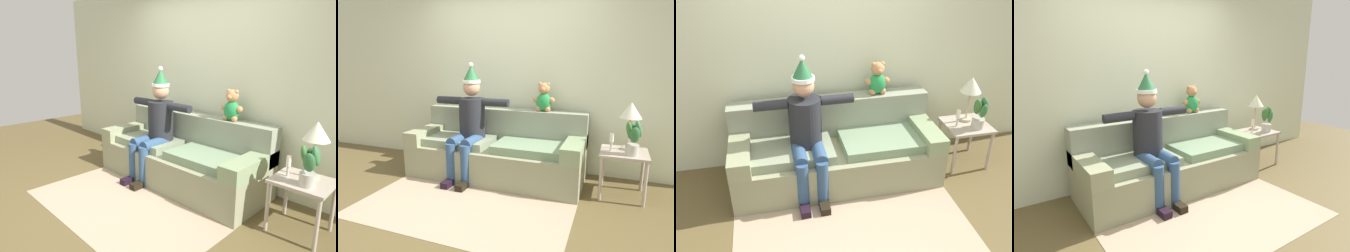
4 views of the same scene
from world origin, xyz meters
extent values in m
plane|color=brown|center=(0.00, 0.00, 0.00)|extent=(10.00, 10.00, 0.00)
cube|color=beige|center=(0.00, 1.55, 1.35)|extent=(7.00, 0.10, 2.70)
cube|color=gray|center=(0.00, 0.98, 0.21)|extent=(2.27, 0.89, 0.42)
cube|color=gray|center=(0.00, 1.30, 0.65)|extent=(2.27, 0.24, 0.45)
cube|color=gray|center=(-1.02, 0.98, 0.51)|extent=(0.22, 0.89, 0.18)
cube|color=gray|center=(1.02, 0.98, 0.51)|extent=(0.22, 0.89, 0.18)
cube|color=gray|center=(-0.51, 0.93, 0.47)|extent=(0.91, 0.62, 0.10)
cube|color=gray|center=(0.51, 0.93, 0.47)|extent=(0.91, 0.62, 0.10)
cylinder|color=#23252A|center=(-0.33, 0.96, 0.78)|extent=(0.34, 0.34, 0.52)
sphere|color=tan|center=(-0.33, 0.96, 1.18)|extent=(0.22, 0.22, 0.22)
cylinder|color=white|center=(-0.33, 0.96, 1.26)|extent=(0.23, 0.23, 0.04)
cone|color=#29683C|center=(-0.33, 0.96, 1.37)|extent=(0.21, 0.21, 0.20)
sphere|color=white|center=(-0.33, 0.96, 1.47)|extent=(0.06, 0.06, 0.06)
cylinder|color=#2F4C70|center=(-0.43, 0.76, 0.52)|extent=(0.14, 0.40, 0.14)
cylinder|color=#2F4C70|center=(-0.43, 0.56, 0.26)|extent=(0.13, 0.13, 0.52)
cube|color=black|center=(-0.43, 0.48, 0.04)|extent=(0.10, 0.24, 0.08)
cylinder|color=#2F4C70|center=(-0.23, 0.76, 0.52)|extent=(0.14, 0.40, 0.14)
cylinder|color=#2F4C70|center=(-0.23, 0.56, 0.26)|extent=(0.13, 0.13, 0.52)
cube|color=black|center=(-0.23, 0.48, 0.04)|extent=(0.10, 0.24, 0.08)
cylinder|color=#23252A|center=(-0.67, 0.96, 1.00)|extent=(0.34, 0.10, 0.10)
cylinder|color=#23252A|center=(0.01, 0.96, 1.00)|extent=(0.34, 0.10, 0.10)
ellipsoid|color=#248843|center=(0.55, 1.30, 0.99)|extent=(0.20, 0.16, 0.24)
sphere|color=#B58051|center=(0.55, 1.30, 1.17)|extent=(0.15, 0.15, 0.15)
sphere|color=#B58051|center=(0.55, 1.24, 1.16)|extent=(0.07, 0.07, 0.07)
sphere|color=#B58051|center=(0.50, 1.30, 1.22)|extent=(0.05, 0.05, 0.05)
sphere|color=#B58051|center=(0.60, 1.30, 1.22)|extent=(0.05, 0.05, 0.05)
sphere|color=#B58051|center=(0.45, 1.30, 1.02)|extent=(0.08, 0.08, 0.08)
sphere|color=#B58051|center=(0.49, 1.27, 0.91)|extent=(0.08, 0.08, 0.08)
sphere|color=#B58051|center=(0.66, 1.30, 1.02)|extent=(0.08, 0.08, 0.08)
sphere|color=#B58051|center=(0.61, 1.27, 0.91)|extent=(0.08, 0.08, 0.08)
cube|color=#AA9C8D|center=(1.57, 0.97, 0.51)|extent=(0.51, 0.49, 0.03)
cylinder|color=#AA9C8D|center=(1.34, 0.76, 0.25)|extent=(0.04, 0.04, 0.50)
cylinder|color=#AA9C8D|center=(1.79, 0.76, 0.25)|extent=(0.04, 0.04, 0.50)
cylinder|color=#AA9C8D|center=(1.34, 1.18, 0.25)|extent=(0.04, 0.04, 0.50)
cylinder|color=#AA9C8D|center=(1.79, 1.18, 0.25)|extent=(0.04, 0.04, 0.50)
cylinder|color=#BFB098|center=(1.60, 1.07, 0.54)|extent=(0.14, 0.14, 0.03)
cylinder|color=#C1A98E|center=(1.60, 1.07, 0.72)|extent=(0.02, 0.02, 0.34)
cone|color=beige|center=(1.60, 1.07, 0.98)|extent=(0.24, 0.24, 0.18)
cylinder|color=#B1AE9F|center=(1.64, 0.86, 0.59)|extent=(0.14, 0.14, 0.12)
ellipsoid|color=#356A3C|center=(1.68, 0.87, 0.82)|extent=(0.11, 0.11, 0.19)
ellipsoid|color=#326238|center=(1.63, 0.91, 0.77)|extent=(0.12, 0.10, 0.19)
ellipsoid|color=#35682B|center=(1.59, 0.86, 0.81)|extent=(0.11, 0.16, 0.21)
ellipsoid|color=#2E6939|center=(1.65, 0.81, 0.76)|extent=(0.12, 0.12, 0.20)
cylinder|color=beige|center=(1.43, 0.95, 0.58)|extent=(0.02, 0.02, 0.10)
cylinder|color=white|center=(1.43, 0.95, 0.68)|extent=(0.04, 0.04, 0.10)
cube|color=tan|center=(0.00, -0.02, 0.00)|extent=(2.27, 1.12, 0.01)
camera|label=1|loc=(2.45, -1.68, 1.66)|focal=31.26mm
camera|label=2|loc=(1.44, -2.43, 1.51)|focal=31.23mm
camera|label=3|loc=(-0.67, -2.48, 2.62)|focal=40.03mm
camera|label=4|loc=(-1.82, -1.92, 1.63)|focal=30.92mm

